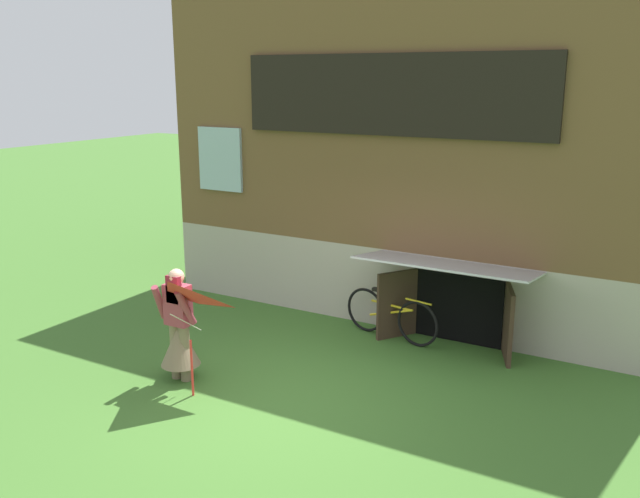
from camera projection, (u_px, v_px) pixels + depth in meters
The scene contains 5 objects.
ground_plane at pixel (284, 402), 8.37m from camera, with size 60.00×60.00×0.00m, color #3D6B28.
log_house at pixel (451, 144), 12.56m from camera, with size 8.31×6.69×5.38m.
person at pixel (179, 334), 8.85m from camera, with size 0.60×0.52×1.52m.
kite at pixel (170, 311), 8.10m from camera, with size 0.79×0.88×1.43m.
bicycle_yellow at pixel (391, 316), 10.32m from camera, with size 1.64×0.35×0.76m.
Camera 1 is at (4.19, -6.40, 3.91)m, focal length 37.97 mm.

